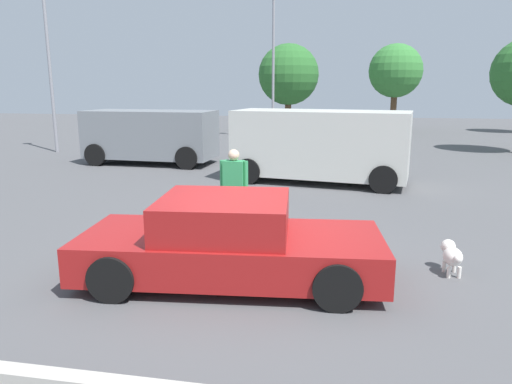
{
  "coord_description": "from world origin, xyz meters",
  "views": [
    {
      "loc": [
        1.4,
        -6.71,
        2.79
      ],
      "look_at": [
        -0.15,
        1.71,
        0.9
      ],
      "focal_mm": 33.29,
      "sensor_mm": 36.0,
      "label": 1
    }
  ],
  "objects_px": {
    "van_white": "(320,144)",
    "light_post_near": "(47,38)",
    "dog": "(452,254)",
    "suv_dark": "(151,135)",
    "sedan_foreground": "(229,243)",
    "light_post_mid": "(273,42)",
    "pedestrian": "(234,183)"
  },
  "relations": [
    {
      "from": "dog",
      "to": "suv_dark",
      "type": "relative_size",
      "value": 0.14
    },
    {
      "from": "van_white",
      "to": "light_post_near",
      "type": "height_order",
      "value": "light_post_near"
    },
    {
      "from": "dog",
      "to": "suv_dark",
      "type": "height_order",
      "value": "suv_dark"
    },
    {
      "from": "dog",
      "to": "light_post_near",
      "type": "height_order",
      "value": "light_post_near"
    },
    {
      "from": "van_white",
      "to": "light_post_mid",
      "type": "height_order",
      "value": "light_post_mid"
    },
    {
      "from": "sedan_foreground",
      "to": "van_white",
      "type": "height_order",
      "value": "van_white"
    },
    {
      "from": "suv_dark",
      "to": "pedestrian",
      "type": "relative_size",
      "value": 2.96
    },
    {
      "from": "suv_dark",
      "to": "pedestrian",
      "type": "height_order",
      "value": "suv_dark"
    },
    {
      "from": "dog",
      "to": "light_post_mid",
      "type": "distance_m",
      "value": 20.01
    },
    {
      "from": "van_white",
      "to": "suv_dark",
      "type": "xyz_separation_m",
      "value": [
        -6.36,
        2.48,
        -0.08
      ]
    },
    {
      "from": "dog",
      "to": "pedestrian",
      "type": "xyz_separation_m",
      "value": [
        -3.77,
        1.64,
        0.66
      ]
    },
    {
      "from": "sedan_foreground",
      "to": "light_post_mid",
      "type": "xyz_separation_m",
      "value": [
        -2.25,
        19.47,
        4.54
      ]
    },
    {
      "from": "sedan_foreground",
      "to": "suv_dark",
      "type": "distance_m",
      "value": 11.57
    },
    {
      "from": "sedan_foreground",
      "to": "suv_dark",
      "type": "xyz_separation_m",
      "value": [
        -5.45,
        10.19,
        0.5
      ]
    },
    {
      "from": "light_post_near",
      "to": "light_post_mid",
      "type": "distance_m",
      "value": 11.07
    },
    {
      "from": "van_white",
      "to": "sedan_foreground",
      "type": "bearing_deg",
      "value": 92.26
    },
    {
      "from": "pedestrian",
      "to": "light_post_mid",
      "type": "bearing_deg",
      "value": -171.94
    },
    {
      "from": "sedan_foreground",
      "to": "pedestrian",
      "type": "distance_m",
      "value": 2.57
    },
    {
      "from": "suv_dark",
      "to": "light_post_mid",
      "type": "height_order",
      "value": "light_post_mid"
    },
    {
      "from": "dog",
      "to": "pedestrian",
      "type": "distance_m",
      "value": 4.17
    },
    {
      "from": "pedestrian",
      "to": "light_post_mid",
      "type": "relative_size",
      "value": 0.21
    },
    {
      "from": "dog",
      "to": "light_post_near",
      "type": "xyz_separation_m",
      "value": [
        -14.11,
        11.64,
        4.53
      ]
    },
    {
      "from": "sedan_foreground",
      "to": "light_post_mid",
      "type": "bearing_deg",
      "value": 91.29
    },
    {
      "from": "light_post_near",
      "to": "light_post_mid",
      "type": "xyz_separation_m",
      "value": [
        8.59,
        6.98,
        0.28
      ]
    },
    {
      "from": "pedestrian",
      "to": "van_white",
      "type": "bearing_deg",
      "value": 167.07
    },
    {
      "from": "suv_dark",
      "to": "light_post_mid",
      "type": "distance_m",
      "value": 10.62
    },
    {
      "from": "sedan_foreground",
      "to": "light_post_mid",
      "type": "height_order",
      "value": "light_post_mid"
    },
    {
      "from": "sedan_foreground",
      "to": "suv_dark",
      "type": "height_order",
      "value": "suv_dark"
    },
    {
      "from": "van_white",
      "to": "light_post_mid",
      "type": "bearing_deg",
      "value": -66.0
    },
    {
      "from": "light_post_mid",
      "to": "sedan_foreground",
      "type": "bearing_deg",
      "value": -83.41
    },
    {
      "from": "light_post_near",
      "to": "light_post_mid",
      "type": "bearing_deg",
      "value": 39.07
    },
    {
      "from": "van_white",
      "to": "light_post_near",
      "type": "distance_m",
      "value": 13.21
    }
  ]
}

